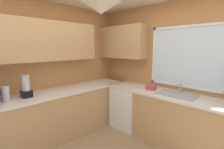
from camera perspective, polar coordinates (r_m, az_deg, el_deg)
room_shell at (r=2.72m, az=-6.82°, el=11.71°), size 3.55×3.67×2.59m
counter_run_left at (r=3.26m, az=-20.58°, el=-13.55°), size 0.65×3.28×0.90m
counter_run_back at (r=3.16m, az=20.37°, el=-14.33°), size 2.64×0.65×0.90m
dishwasher at (r=3.60m, az=5.95°, el=-11.13°), size 0.60×0.60×0.85m
kettle at (r=2.88m, az=-33.17°, el=-5.76°), size 0.11×0.11×0.23m
sink_assembly at (r=3.00m, az=21.57°, el=-6.37°), size 0.64×0.40×0.19m
bowl at (r=3.20m, az=13.39°, el=-4.31°), size 0.19×0.19×0.09m
blender_appliance at (r=2.96m, az=-27.79°, el=-4.00°), size 0.15×0.15×0.36m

